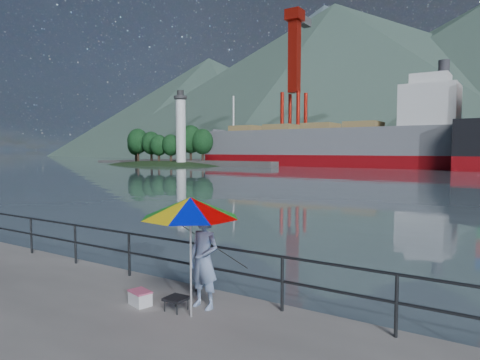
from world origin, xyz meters
name	(u,v)px	position (x,y,z in m)	size (l,w,h in m)	color
guardrail	(101,248)	(0.00, 1.70, 0.52)	(22.00, 0.06, 1.03)	#2D3033
lighthouse_islet	(163,163)	(-54.97, 61.99, 0.26)	(48.00, 26.40, 19.20)	#263F1E
fisherman	(204,260)	(3.70, 1.06, 0.89)	(0.65, 0.43, 1.78)	navy
beach_umbrella	(190,208)	(3.79, 0.58, 1.94)	(2.15, 2.15, 2.12)	white
folding_stool	(176,303)	(3.37, 0.66, 0.13)	(0.39, 0.39, 0.25)	black
cooler_bag	(140,299)	(2.61, 0.49, 0.12)	(0.43, 0.28, 0.25)	silver
fishing_rod	(213,288)	(3.16, 2.08, 0.00)	(0.02, 0.02, 2.15)	black
bulk_carrier	(341,144)	(-20.26, 74.65, 4.07)	(54.99, 9.52, 14.50)	maroon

